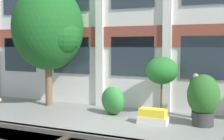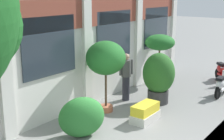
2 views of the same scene
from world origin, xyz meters
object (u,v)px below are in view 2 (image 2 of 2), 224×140
at_px(potted_plant_low_pan, 106,59).
at_px(topiary_hedge, 82,117).
at_px(potted_plant_terracotta_small, 160,43).
at_px(potted_plant_square_trough, 145,113).
at_px(resident_by_doorway, 126,75).
at_px(potted_plant_glazed_jar, 159,76).
at_px(scooter_second_parked, 222,85).
at_px(scooter_near_curb, 223,72).

xyz_separation_m(potted_plant_low_pan, topiary_hedge, (-1.80, -0.61, -1.17)).
relative_size(potted_plant_low_pan, topiary_hedge, 1.84).
relative_size(potted_plant_terracotta_small, topiary_hedge, 1.64).
distance_m(potted_plant_square_trough, resident_by_doorway, 2.02).
bearing_deg(potted_plant_low_pan, resident_by_doorway, 4.51).
xyz_separation_m(potted_plant_glazed_jar, topiary_hedge, (-3.52, 0.34, -0.41)).
bearing_deg(potted_plant_low_pan, scooter_second_parked, -33.45).
xyz_separation_m(scooter_near_curb, scooter_second_parked, (-1.96, -0.60, 0.00)).
xyz_separation_m(potted_plant_square_trough, topiary_hedge, (-1.90, 0.80, 0.30)).
bearing_deg(scooter_second_parked, potted_plant_low_pan, 146.93).
bearing_deg(potted_plant_terracotta_small, potted_plant_square_trough, -156.49).
distance_m(potted_plant_square_trough, scooter_second_parked, 3.81).
height_order(potted_plant_square_trough, resident_by_doorway, resident_by_doorway).
bearing_deg(topiary_hedge, potted_plant_glazed_jar, -5.47).
height_order(potted_plant_glazed_jar, topiary_hedge, potted_plant_glazed_jar).
distance_m(potted_plant_square_trough, potted_plant_low_pan, 2.04).
relative_size(potted_plant_glazed_jar, scooter_second_parked, 1.27).
bearing_deg(potted_plant_square_trough, potted_plant_glazed_jar, 16.07).
distance_m(potted_plant_square_trough, topiary_hedge, 2.09).
xyz_separation_m(scooter_second_parked, resident_by_doorway, (-2.48, 2.58, 0.47)).
xyz_separation_m(potted_plant_low_pan, scooter_near_curb, (5.71, -1.88, -1.28)).
relative_size(potted_plant_glazed_jar, scooter_near_curb, 1.67).
bearing_deg(scooter_near_curb, potted_plant_square_trough, -50.38).
bearing_deg(potted_plant_glazed_jar, resident_by_doorway, 112.95).
distance_m(potted_plant_low_pan, scooter_second_parked, 4.67).
bearing_deg(potted_plant_terracotta_small, potted_plant_glazed_jar, -151.66).
relative_size(potted_plant_square_trough, scooter_second_parked, 0.76).
height_order(potted_plant_square_trough, scooter_near_curb, scooter_near_curb).
distance_m(potted_plant_glazed_jar, scooter_second_parked, 2.60).
bearing_deg(potted_plant_low_pan, topiary_hedge, -161.35).
distance_m(potted_plant_square_trough, scooter_near_curb, 5.64).
bearing_deg(potted_plant_low_pan, potted_plant_terracotta_small, 4.07).
xyz_separation_m(scooter_near_curb, topiary_hedge, (-7.52, 1.27, 0.11)).
height_order(potted_plant_low_pan, potted_plant_terracotta_small, potted_plant_low_pan).
bearing_deg(potted_plant_square_trough, resident_by_doorway, 52.15).
relative_size(potted_plant_glazed_jar, potted_plant_low_pan, 0.77).
xyz_separation_m(resident_by_doorway, topiary_hedge, (-3.08, -0.71, -0.36)).
bearing_deg(potted_plant_low_pan, potted_plant_square_trough, -86.07).
distance_m(potted_plant_terracotta_small, scooter_second_parked, 3.04).
bearing_deg(resident_by_doorway, scooter_second_parked, 71.68).
height_order(potted_plant_terracotta_small, scooter_near_curb, potted_plant_terracotta_small).
bearing_deg(potted_plant_glazed_jar, potted_plant_terracotta_small, 28.34).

